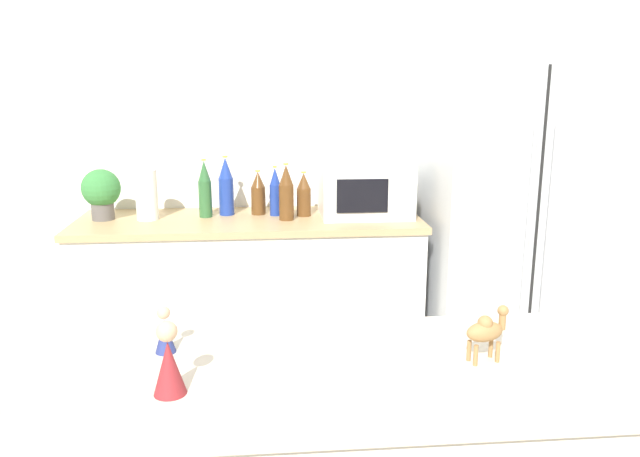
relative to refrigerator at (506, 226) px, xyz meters
name	(u,v)px	position (x,y,z in m)	size (l,w,h in m)	color
wall_back	(315,144)	(-1.00, 0.42, 0.40)	(8.00, 0.06, 2.55)	white
back_counter	(252,300)	(-1.38, 0.09, -0.41)	(1.82, 0.63, 0.92)	white
refrigerator	(506,226)	(0.00, 0.00, 0.00)	(0.84, 0.76, 1.74)	silver
potted_plant	(101,191)	(-2.14, 0.12, 0.20)	(0.20, 0.20, 0.27)	#595451
paper_towel_roll	(147,195)	(-1.91, 0.10, 0.18)	(0.11, 0.11, 0.26)	white
microwave	(365,190)	(-0.76, 0.11, 0.19)	(0.48, 0.37, 0.28)	white
back_bottle_0	(205,189)	(-1.61, 0.14, 0.20)	(0.07, 0.07, 0.31)	#2D6033
back_bottle_1	(286,193)	(-1.18, 0.03, 0.19)	(0.08, 0.08, 0.30)	brown
back_bottle_2	(258,193)	(-1.33, 0.18, 0.17)	(0.08, 0.08, 0.24)	brown
back_bottle_3	(275,192)	(-1.24, 0.15, 0.18)	(0.06, 0.06, 0.27)	navy
back_bottle_4	(226,187)	(-1.50, 0.18, 0.20)	(0.08, 0.08, 0.32)	navy
back_bottle_5	(304,195)	(-1.09, 0.12, 0.17)	(0.08, 0.08, 0.24)	brown
camel_figurine	(486,330)	(-0.79, -1.86, 0.21)	(0.11, 0.07, 0.13)	olive
wise_man_figurine_blue	(169,363)	(-1.50, -1.95, 0.20)	(0.07, 0.07, 0.16)	maroon
wise_man_figurine_crimson	(165,333)	(-1.54, -1.75, 0.18)	(0.05, 0.05, 0.12)	navy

